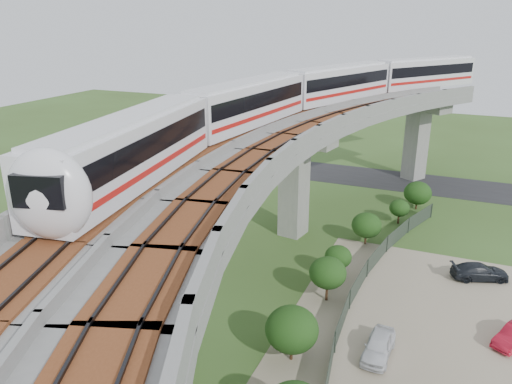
# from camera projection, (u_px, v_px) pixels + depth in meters

# --- Properties ---
(ground) EXTENTS (160.00, 160.00, 0.00)m
(ground) POSITION_uv_depth(u_px,v_px,m) (236.00, 285.00, 36.84)
(ground) COLOR #395221
(ground) RESTS_ON ground
(dirt_lot) EXTENTS (18.00, 26.00, 0.04)m
(dirt_lot) POSITION_uv_depth(u_px,v_px,m) (433.00, 346.00, 29.99)
(dirt_lot) COLOR gray
(dirt_lot) RESTS_ON ground
(asphalt_road) EXTENTS (60.00, 8.00, 0.03)m
(asphalt_road) POSITION_uv_depth(u_px,v_px,m) (336.00, 173.00, 62.93)
(asphalt_road) COLOR #232326
(asphalt_road) RESTS_ON ground
(viaduct) EXTENTS (19.58, 73.98, 11.40)m
(viaduct) POSITION_uv_depth(u_px,v_px,m) (287.00, 174.00, 32.43)
(viaduct) COLOR #99968E
(viaduct) RESTS_ON ground
(metro_train) EXTENTS (18.35, 59.81, 3.64)m
(metro_train) POSITION_uv_depth(u_px,v_px,m) (315.00, 95.00, 43.38)
(metro_train) COLOR white
(metro_train) RESTS_ON ground
(fence) EXTENTS (3.87, 38.73, 1.50)m
(fence) POSITION_uv_depth(u_px,v_px,m) (369.00, 304.00, 33.03)
(fence) COLOR #2D382D
(fence) RESTS_ON ground
(tree_0) EXTENTS (2.77, 2.77, 2.93)m
(tree_0) POSITION_uv_depth(u_px,v_px,m) (418.00, 193.00, 50.76)
(tree_0) COLOR #382314
(tree_0) RESTS_ON ground
(tree_1) EXTENTS (1.90, 1.90, 2.39)m
(tree_1) POSITION_uv_depth(u_px,v_px,m) (400.00, 208.00, 47.27)
(tree_1) COLOR #382314
(tree_1) RESTS_ON ground
(tree_2) EXTENTS (2.56, 2.56, 2.88)m
(tree_2) POSITION_uv_depth(u_px,v_px,m) (367.00, 225.00, 42.82)
(tree_2) COLOR #382314
(tree_2) RESTS_ON ground
(tree_3) EXTENTS (2.03, 2.03, 2.70)m
(tree_3) POSITION_uv_depth(u_px,v_px,m) (338.00, 257.00, 37.08)
(tree_3) COLOR #382314
(tree_3) RESTS_ON ground
(tree_4) EXTENTS (2.57, 2.57, 3.25)m
(tree_4) POSITION_uv_depth(u_px,v_px,m) (328.00, 273.00, 34.12)
(tree_4) COLOR #382314
(tree_4) RESTS_ON ground
(tree_5) EXTENTS (3.06, 3.06, 3.36)m
(tree_5) POSITION_uv_depth(u_px,v_px,m) (292.00, 329.00, 28.14)
(tree_5) COLOR #382314
(tree_5) RESTS_ON ground
(car_white) EXTENTS (1.69, 3.81, 1.27)m
(car_white) POSITION_uv_depth(u_px,v_px,m) (379.00, 346.00, 28.92)
(car_white) COLOR silver
(car_white) RESTS_ON dirt_lot
(car_dark) EXTENTS (4.51, 3.09, 1.21)m
(car_dark) POSITION_uv_depth(u_px,v_px,m) (480.00, 272.00, 37.41)
(car_dark) COLOR black
(car_dark) RESTS_ON dirt_lot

